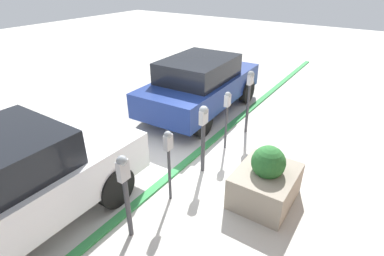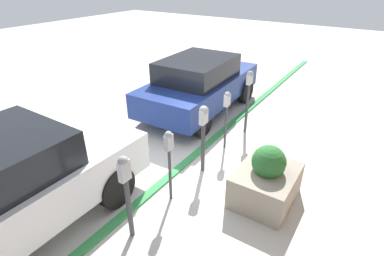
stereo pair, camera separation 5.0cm
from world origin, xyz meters
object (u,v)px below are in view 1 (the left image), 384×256
parking_meter_farthest (249,90)px  parking_meter_second (169,151)px  parking_meter_middle (203,128)px  planter_box (266,181)px  parking_meter_nearest (125,185)px  parked_car_middle (201,84)px  parking_meter_fourth (227,108)px

parking_meter_farthest → parking_meter_second: bearing=178.9°
parking_meter_middle → planter_box: parking_meter_middle is taller
parking_meter_nearest → parking_meter_second: parking_meter_nearest is taller
parked_car_middle → parking_meter_second: bearing=-157.9°
parking_meter_nearest → parked_car_middle: size_ratio=0.34×
parking_meter_second → parked_car_middle: (3.48, 1.57, -0.17)m
parking_meter_nearest → planter_box: parking_meter_nearest is taller
parking_meter_second → planter_box: parking_meter_second is taller
parking_meter_nearest → parking_meter_middle: 2.03m
parked_car_middle → parking_meter_fourth: bearing=-134.6°
parking_meter_middle → parking_meter_farthest: parking_meter_farthest is taller
parking_meter_farthest → planter_box: parking_meter_farthest is taller
parking_meter_second → parking_meter_fourth: size_ratio=1.00×
parking_meter_nearest → parking_meter_farthest: (4.03, -0.06, 0.17)m
parking_meter_middle → parking_meter_fourth: size_ratio=1.04×
parking_meter_second → parked_car_middle: 3.83m
parking_meter_fourth → planter_box: (-1.17, -1.40, -0.60)m
planter_box → parked_car_middle: bearing=48.8°
parking_meter_fourth → parking_meter_farthest: parking_meter_farthest is taller
parking_meter_farthest → parked_car_middle: (0.44, 1.63, -0.30)m
parking_meter_middle → parking_meter_fourth: (1.02, 0.03, 0.04)m
parking_meter_fourth → parking_meter_farthest: 0.99m
parking_meter_fourth → parked_car_middle: 2.13m
parking_meter_nearest → planter_box: 2.40m
planter_box → parking_meter_fourth: bearing=50.1°
parking_meter_farthest → parked_car_middle: size_ratio=0.38×
parking_meter_fourth → parking_meter_middle: bearing=-178.2°
parking_meter_second → parking_meter_farthest: parking_meter_farthest is taller
parking_meter_middle → parking_meter_farthest: (2.00, -0.03, 0.16)m
parking_meter_nearest → parking_meter_farthest: bearing=-0.8°
planter_box → parking_meter_nearest: bearing=143.5°
parking_meter_fourth → parking_meter_nearest: bearing=-179.9°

